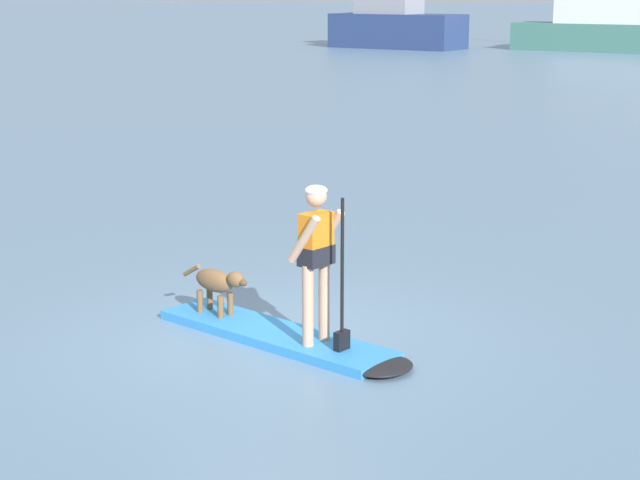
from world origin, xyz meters
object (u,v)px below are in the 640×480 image
object	(u,v)px
dog	(218,283)
moored_boat_outer	(395,19)
paddleboard	(290,339)
person_paddler	(317,252)
moored_boat_port	(617,28)

from	to	relation	value
dog	moored_boat_outer	distance (m)	54.13
dog	paddleboard	bearing A→B (deg)	-11.82
dog	moored_boat_outer	world-z (taller)	moored_boat_outer
person_paddler	moored_boat_outer	world-z (taller)	moored_boat_outer
paddleboard	person_paddler	distance (m)	1.10
dog	moored_boat_outer	xyz separation A→B (m)	(-21.43, 49.70, 1.25)
dog	moored_boat_port	world-z (taller)	moored_boat_port
moored_boat_port	dog	bearing A→B (deg)	-80.55
person_paddler	paddleboard	bearing A→B (deg)	168.18
paddleboard	moored_boat_outer	xyz separation A→B (m)	(-22.52, 49.93, 1.68)
paddleboard	person_paddler	size ratio (longest dim) A/B	1.98
paddleboard	person_paddler	bearing A→B (deg)	-11.82
paddleboard	moored_boat_port	bearing A→B (deg)	100.55
moored_boat_outer	moored_boat_port	xyz separation A→B (m)	(12.67, 2.94, -0.39)
paddleboard	dog	size ratio (longest dim) A/B	3.25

